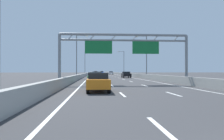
{
  "coord_description": "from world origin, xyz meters",
  "views": [
    {
      "loc": [
        -3.66,
        -2.5,
        1.63
      ],
      "look_at": [
        1.33,
        62.62,
        1.91
      ],
      "focal_mm": 35.14,
      "sensor_mm": 36.0,
      "label": 1
    }
  ],
  "objects_px": {
    "sign_gantry": "(124,46)",
    "black_car": "(126,75)",
    "red_car": "(96,73)",
    "streetlamp_left_far": "(86,61)",
    "streetlamp_right_far": "(123,61)",
    "streetlamp_right_mid": "(145,54)",
    "streetlamp_left_mid": "(78,54)",
    "white_car": "(111,73)",
    "green_car": "(95,78)",
    "silver_car": "(97,76)",
    "orange_car": "(98,82)",
    "blue_car": "(102,72)"
  },
  "relations": [
    {
      "from": "red_car",
      "to": "black_car",
      "type": "distance_m",
      "value": 64.45
    },
    {
      "from": "green_car",
      "to": "streetlamp_left_far",
      "type": "bearing_deg",
      "value": 93.71
    },
    {
      "from": "sign_gantry",
      "to": "white_car",
      "type": "distance_m",
      "value": 76.06
    },
    {
      "from": "red_car",
      "to": "blue_car",
      "type": "bearing_deg",
      "value": 73.64
    },
    {
      "from": "black_car",
      "to": "streetlamp_left_far",
      "type": "bearing_deg",
      "value": 108.14
    },
    {
      "from": "green_car",
      "to": "streetlamp_left_mid",
      "type": "bearing_deg",
      "value": 101.07
    },
    {
      "from": "streetlamp_right_mid",
      "to": "sign_gantry",
      "type": "bearing_deg",
      "value": -110.18
    },
    {
      "from": "red_car",
      "to": "silver_car",
      "type": "xyz_separation_m",
      "value": [
        0.07,
        -75.95,
        -0.0
      ]
    },
    {
      "from": "sign_gantry",
      "to": "silver_car",
      "type": "xyz_separation_m",
      "value": [
        -3.29,
        12.83,
        -4.05
      ]
    },
    {
      "from": "streetlamp_left_mid",
      "to": "green_car",
      "type": "bearing_deg",
      "value": -78.93
    },
    {
      "from": "streetlamp_right_mid",
      "to": "red_car",
      "type": "xyz_separation_m",
      "value": [
        -10.89,
        68.31,
        -4.62
      ]
    },
    {
      "from": "streetlamp_right_far",
      "to": "orange_car",
      "type": "distance_m",
      "value": 69.82
    },
    {
      "from": "sign_gantry",
      "to": "streetlamp_right_mid",
      "type": "relative_size",
      "value": 1.73
    },
    {
      "from": "sign_gantry",
      "to": "blue_car",
      "type": "height_order",
      "value": "sign_gantry"
    },
    {
      "from": "streetlamp_left_far",
      "to": "silver_car",
      "type": "height_order",
      "value": "streetlamp_left_far"
    },
    {
      "from": "streetlamp_right_far",
      "to": "black_car",
      "type": "xyz_separation_m",
      "value": [
        -3.73,
        -34.2,
        -4.64
      ]
    },
    {
      "from": "streetlamp_right_mid",
      "to": "white_car",
      "type": "bearing_deg",
      "value": 93.83
    },
    {
      "from": "sign_gantry",
      "to": "black_car",
      "type": "xyz_separation_m",
      "value": [
        3.8,
        24.73,
        -4.06
      ]
    },
    {
      "from": "black_car",
      "to": "silver_car",
      "type": "height_order",
      "value": "silver_car"
    },
    {
      "from": "streetlamp_left_mid",
      "to": "black_car",
      "type": "xyz_separation_m",
      "value": [
        11.21,
        4.26,
        -4.64
      ]
    },
    {
      "from": "streetlamp_left_mid",
      "to": "streetlamp_left_far",
      "type": "distance_m",
      "value": 38.46
    },
    {
      "from": "white_car",
      "to": "green_car",
      "type": "relative_size",
      "value": 1.09
    },
    {
      "from": "silver_car",
      "to": "green_car",
      "type": "bearing_deg",
      "value": -91.94
    },
    {
      "from": "red_car",
      "to": "sign_gantry",
      "type": "bearing_deg",
      "value": -87.83
    },
    {
      "from": "streetlamp_left_mid",
      "to": "streetlamp_left_far",
      "type": "xyz_separation_m",
      "value": [
        0.0,
        38.46,
        0.0
      ]
    },
    {
      "from": "streetlamp_left_far",
      "to": "white_car",
      "type": "height_order",
      "value": "streetlamp_left_far"
    },
    {
      "from": "silver_car",
      "to": "blue_car",
      "type": "bearing_deg",
      "value": 87.67
    },
    {
      "from": "streetlamp_right_far",
      "to": "streetlamp_left_mid",
      "type": "bearing_deg",
      "value": -111.22
    },
    {
      "from": "white_car",
      "to": "green_car",
      "type": "height_order",
      "value": "green_car"
    },
    {
      "from": "orange_car",
      "to": "silver_car",
      "type": "xyz_separation_m",
      "value": [
        0.08,
        22.71,
        0.0
      ]
    },
    {
      "from": "streetlamp_left_mid",
      "to": "sign_gantry",
      "type": "bearing_deg",
      "value": -70.11
    },
    {
      "from": "streetlamp_left_far",
      "to": "streetlamp_right_far",
      "type": "height_order",
      "value": "same"
    },
    {
      "from": "black_car",
      "to": "green_car",
      "type": "relative_size",
      "value": 1.05
    },
    {
      "from": "streetlamp_left_mid",
      "to": "white_car",
      "type": "distance_m",
      "value": 56.7
    },
    {
      "from": "streetlamp_right_far",
      "to": "white_car",
      "type": "height_order",
      "value": "streetlamp_right_far"
    },
    {
      "from": "red_car",
      "to": "blue_car",
      "type": "height_order",
      "value": "red_car"
    },
    {
      "from": "black_car",
      "to": "orange_car",
      "type": "height_order",
      "value": "orange_car"
    },
    {
      "from": "streetlamp_left_mid",
      "to": "black_car",
      "type": "distance_m",
      "value": 12.85
    },
    {
      "from": "streetlamp_right_far",
      "to": "silver_car",
      "type": "height_order",
      "value": "streetlamp_right_far"
    },
    {
      "from": "red_car",
      "to": "streetlamp_left_far",
      "type": "bearing_deg",
      "value": -97.71
    },
    {
      "from": "black_car",
      "to": "streetlamp_right_far",
      "type": "bearing_deg",
      "value": 83.78
    },
    {
      "from": "orange_car",
      "to": "white_car",
      "type": "distance_m",
      "value": 86.04
    },
    {
      "from": "streetlamp_right_mid",
      "to": "streetlamp_right_far",
      "type": "relative_size",
      "value": 1.0
    },
    {
      "from": "orange_car",
      "to": "streetlamp_left_far",
      "type": "bearing_deg",
      "value": 93.35
    },
    {
      "from": "red_car",
      "to": "green_car",
      "type": "relative_size",
      "value": 1.1
    },
    {
      "from": "sign_gantry",
      "to": "streetlamp_left_far",
      "type": "xyz_separation_m",
      "value": [
        -7.41,
        58.93,
        0.58
      ]
    },
    {
      "from": "green_car",
      "to": "silver_car",
      "type": "bearing_deg",
      "value": 88.06
    },
    {
      "from": "streetlamp_right_far",
      "to": "silver_car",
      "type": "distance_m",
      "value": 47.58
    },
    {
      "from": "green_car",
      "to": "blue_car",
      "type": "bearing_deg",
      "value": 87.72
    },
    {
      "from": "sign_gantry",
      "to": "red_car",
      "type": "xyz_separation_m",
      "value": [
        -3.37,
        88.78,
        -4.04
      ]
    }
  ]
}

